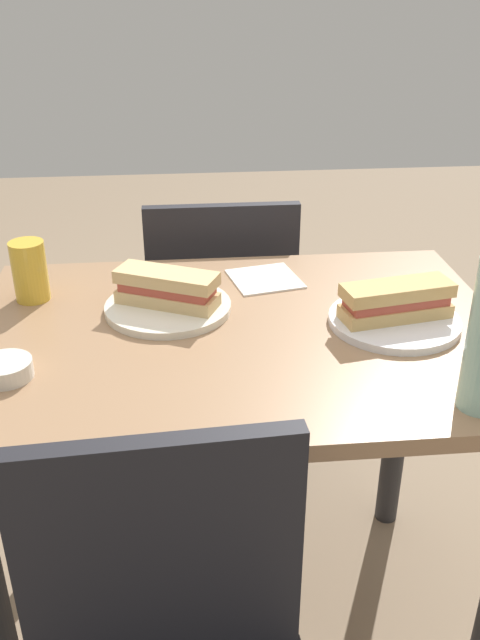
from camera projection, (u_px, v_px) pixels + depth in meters
ground_plane at (240, 617)px, 1.63m from camera, size 8.00×8.00×0.00m
dining_table at (240, 394)px, 1.35m from camera, size 1.00×0.72×0.78m
chair_far at (221, 323)px, 1.90m from camera, size 0.40×0.40×0.88m
plate_near at (394, 320)px, 1.30m from camera, size 0.25×0.25×0.01m
baguette_sandwich_near at (396, 301)px, 1.28m from camera, size 0.22×0.11×0.07m
knife_near at (377, 304)px, 1.33m from camera, size 0.17×0.09×0.01m
plate_far at (168, 307)px, 1.35m from camera, size 0.25×0.25×0.01m
baguette_sandwich_far at (167, 288)px, 1.33m from camera, size 0.21×0.15×0.07m
knife_far at (175, 290)px, 1.39m from camera, size 0.16×0.10×0.01m
beer_glass at (30, 271)px, 1.37m from camera, size 0.07×0.07×0.12m
olive_bowl at (6, 369)px, 1.12m from camera, size 0.09×0.09×0.03m
paper_napkin at (265, 279)px, 1.48m from camera, size 0.17×0.17×0.00m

